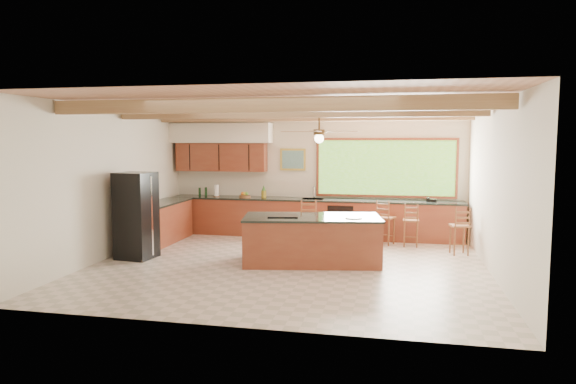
# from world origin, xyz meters

# --- Properties ---
(ground) EXTENTS (7.20, 7.20, 0.00)m
(ground) POSITION_xyz_m (0.00, 0.00, 0.00)
(ground) COLOR beige
(ground) RESTS_ON ground
(room_shell) EXTENTS (7.27, 6.54, 3.02)m
(room_shell) POSITION_xyz_m (-0.17, 0.65, 2.21)
(room_shell) COLOR beige
(room_shell) RESTS_ON ground
(counter_run) EXTENTS (7.12, 3.10, 1.23)m
(counter_run) POSITION_xyz_m (-0.82, 2.52, 0.46)
(counter_run) COLOR brown
(counter_run) RESTS_ON ground
(island) EXTENTS (2.73, 1.63, 0.91)m
(island) POSITION_xyz_m (0.40, 0.29, 0.45)
(island) COLOR brown
(island) RESTS_ON ground
(refrigerator) EXTENTS (0.73, 0.71, 1.70)m
(refrigerator) POSITION_xyz_m (-3.05, -0.03, 0.85)
(refrigerator) COLOR black
(refrigerator) RESTS_ON ground
(bar_stool_a) EXTENTS (0.47, 0.47, 1.07)m
(bar_stool_a) POSITION_xyz_m (0.10, 1.54, 0.63)
(bar_stool_a) COLOR brown
(bar_stool_a) RESTS_ON ground
(bar_stool_b) EXTENTS (0.47, 0.48, 1.01)m
(bar_stool_b) POSITION_xyz_m (1.74, 2.27, 0.60)
(bar_stool_b) COLOR brown
(bar_stool_b) RESTS_ON ground
(bar_stool_c) EXTENTS (0.35, 0.35, 0.96)m
(bar_stool_c) POSITION_xyz_m (2.29, 2.19, 0.57)
(bar_stool_c) COLOR brown
(bar_stool_c) RESTS_ON ground
(bar_stool_d) EXTENTS (0.42, 0.42, 0.98)m
(bar_stool_d) POSITION_xyz_m (3.23, 1.55, 0.58)
(bar_stool_d) COLOR brown
(bar_stool_d) RESTS_ON ground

